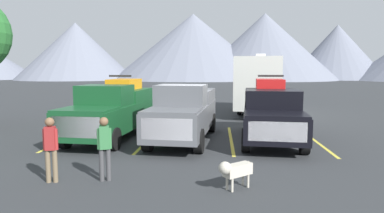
# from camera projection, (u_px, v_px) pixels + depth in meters

# --- Properties ---
(ground_plane) EXTENTS (240.00, 240.00, 0.00)m
(ground_plane) POSITION_uv_depth(u_px,v_px,m) (189.00, 140.00, 13.54)
(ground_plane) COLOR #2D3033
(pickup_truck_a) EXTENTS (2.50, 5.99, 2.54)m
(pickup_truck_a) POSITION_uv_depth(u_px,v_px,m) (113.00, 109.00, 14.02)
(pickup_truck_a) COLOR #144723
(pickup_truck_a) RESTS_ON ground
(pickup_truck_b) EXTENTS (2.46, 5.98, 2.22)m
(pickup_truck_b) POSITION_uv_depth(u_px,v_px,m) (185.00, 111.00, 13.54)
(pickup_truck_b) COLOR #595B60
(pickup_truck_b) RESTS_ON ground
(pickup_truck_c) EXTENTS (2.60, 5.91, 2.56)m
(pickup_truck_c) POSITION_uv_depth(u_px,v_px,m) (271.00, 111.00, 13.53)
(pickup_truck_c) COLOR black
(pickup_truck_c) RESTS_ON ground
(lot_stripe_a) EXTENTS (0.12, 5.50, 0.01)m
(lot_stripe_a) POSITION_uv_depth(u_px,v_px,m) (72.00, 137.00, 14.20)
(lot_stripe_a) COLOR gold
(lot_stripe_a) RESTS_ON ground
(lot_stripe_b) EXTENTS (0.12, 5.50, 0.01)m
(lot_stripe_b) POSITION_uv_depth(u_px,v_px,m) (150.00, 138.00, 13.95)
(lot_stripe_b) COLOR gold
(lot_stripe_b) RESTS_ON ground
(lot_stripe_c) EXTENTS (0.12, 5.50, 0.01)m
(lot_stripe_c) POSITION_uv_depth(u_px,v_px,m) (231.00, 139.00, 13.69)
(lot_stripe_c) COLOR gold
(lot_stripe_c) RESTS_ON ground
(lot_stripe_d) EXTENTS (0.12, 5.50, 0.01)m
(lot_stripe_d) POSITION_uv_depth(u_px,v_px,m) (315.00, 141.00, 13.44)
(lot_stripe_d) COLOR gold
(lot_stripe_d) RESTS_ON ground
(camper_trailer_a) EXTENTS (3.60, 8.57, 3.78)m
(camper_trailer_a) POSITION_uv_depth(u_px,v_px,m) (260.00, 82.00, 21.40)
(camper_trailer_a) COLOR silver
(camper_trailer_a) RESTS_ON ground
(person_a) EXTENTS (0.34, 0.26, 1.63)m
(person_a) POSITION_uv_depth(u_px,v_px,m) (104.00, 144.00, 8.54)
(person_a) COLOR #3F3F42
(person_a) RESTS_ON ground
(person_b) EXTENTS (0.36, 0.23, 1.63)m
(person_b) POSITION_uv_depth(u_px,v_px,m) (51.00, 145.00, 8.42)
(person_b) COLOR #726047
(person_b) RESTS_ON ground
(dog) EXTENTS (0.84, 0.75, 0.72)m
(dog) POSITION_uv_depth(u_px,v_px,m) (234.00, 170.00, 7.95)
(dog) COLOR beige
(dog) RESTS_ON ground
(mountain_ridge) EXTENTS (145.22, 46.75, 17.15)m
(mountain_ridge) POSITION_uv_depth(u_px,v_px,m) (242.00, 49.00, 87.82)
(mountain_ridge) COLOR slate
(mountain_ridge) RESTS_ON ground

